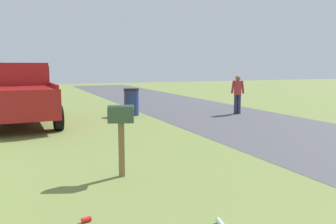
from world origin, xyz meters
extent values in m
cube|color=brown|center=(6.38, 1.31, 0.49)|extent=(0.09, 0.09, 0.99)
cube|color=#334C33|center=(6.38, 1.31, 1.10)|extent=(0.34, 0.50, 0.22)
cylinder|color=#334C33|center=(6.38, 1.31, 1.21)|extent=(0.34, 0.50, 0.20)
cube|color=red|center=(6.49, 1.31, 1.16)|extent=(0.02, 0.04, 0.18)
cube|color=maroon|center=(13.28, 2.92, 0.88)|extent=(5.15, 2.10, 0.90)
cube|color=maroon|center=(13.89, 2.94, 1.71)|extent=(1.78, 1.85, 0.76)
cube|color=black|center=(13.89, 2.94, 1.71)|extent=(1.73, 1.88, 0.53)
cube|color=maroon|center=(12.18, 1.99, 1.39)|extent=(2.65, 0.16, 0.12)
cylinder|color=black|center=(14.99, 2.00, 0.38)|extent=(0.77, 0.28, 0.76)
cylinder|color=black|center=(11.63, 1.90, 0.38)|extent=(0.77, 0.28, 0.76)
cylinder|color=navy|center=(13.94, -1.16, 0.51)|extent=(0.59, 0.59, 1.01)
cylinder|color=black|center=(13.94, -1.16, 1.05)|extent=(0.62, 0.62, 0.08)
cylinder|color=#2D3351|center=(12.73, -5.30, 0.39)|extent=(0.14, 0.14, 0.79)
cylinder|color=#2D3351|center=(12.66, -5.42, 0.39)|extent=(0.14, 0.14, 0.79)
cylinder|color=#B23333|center=(12.69, -5.36, 1.08)|extent=(0.30, 0.30, 0.59)
sphere|color=#8C6647|center=(12.69, -5.36, 1.49)|extent=(0.21, 0.21, 0.21)
cylinder|color=#B23333|center=(12.79, -5.19, 1.11)|extent=(0.09, 0.17, 0.54)
cylinder|color=#B23333|center=(12.59, -5.53, 1.11)|extent=(0.09, 0.17, 0.54)
cylinder|color=red|center=(4.70, 2.24, 0.03)|extent=(0.10, 0.13, 0.07)
cylinder|color=#B2D8BF|center=(3.92, 0.71, 0.04)|extent=(0.23, 0.11, 0.07)
camera|label=1|loc=(0.28, 2.95, 2.00)|focal=37.95mm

